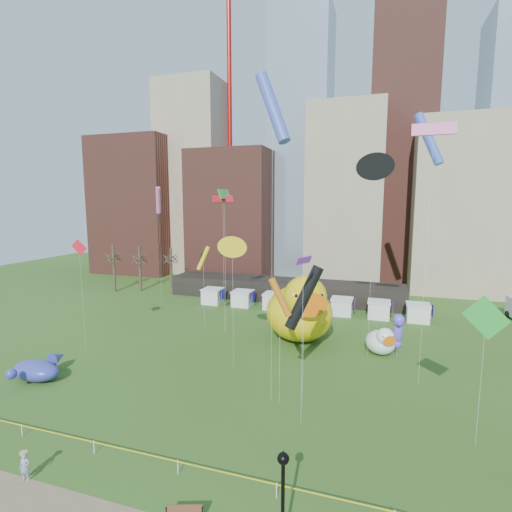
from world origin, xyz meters
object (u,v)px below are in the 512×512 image
(big_duck, at_px, (300,310))
(lamppost, at_px, (283,492))
(small_duck, at_px, (381,341))
(woman, at_px, (25,467))
(seahorse_green, at_px, (291,304))
(seahorse_purple, at_px, (398,328))
(whale_inflatable, at_px, (37,369))

(big_duck, height_order, lamppost, big_duck)
(small_duck, relative_size, woman, 2.66)
(big_duck, bearing_deg, seahorse_green, 170.05)
(big_duck, xyz_separation_m, small_duck, (8.91, -1.29, -2.26))
(small_duck, distance_m, woman, 32.27)
(woman, bearing_deg, seahorse_purple, 39.60)
(big_duck, height_order, seahorse_purple, big_duck)
(lamppost, bearing_deg, big_duck, 99.84)
(seahorse_purple, xyz_separation_m, lamppost, (-5.78, -25.35, 0.03))
(small_duck, xyz_separation_m, lamppost, (-4.21, -25.79, 1.72))
(whale_inflatable, bearing_deg, seahorse_green, 41.09)
(big_duck, distance_m, seahorse_green, 1.23)
(whale_inflatable, distance_m, woman, 14.33)
(lamppost, bearing_deg, seahorse_purple, 77.16)
(small_duck, distance_m, lamppost, 26.19)
(big_duck, xyz_separation_m, woman, (-10.47, -27.09, -2.83))
(small_duck, relative_size, seahorse_purple, 0.98)
(seahorse_purple, distance_m, woman, 32.96)
(lamppost, bearing_deg, woman, 180.00)
(small_duck, relative_size, lamppost, 0.87)
(lamppost, relative_size, woman, 3.05)
(seahorse_purple, bearing_deg, whale_inflatable, -157.72)
(big_duck, distance_m, woman, 29.18)
(woman, bearing_deg, seahorse_green, 59.79)
(big_duck, height_order, small_duck, big_duck)
(lamppost, bearing_deg, seahorse_green, 102.06)
(small_duck, xyz_separation_m, seahorse_green, (-9.94, 1.04, 2.86))
(seahorse_green, xyz_separation_m, lamppost, (5.73, -26.83, -1.14))
(seahorse_green, distance_m, woman, 28.65)
(small_duck, relative_size, seahorse_green, 0.74)
(seahorse_green, distance_m, lamppost, 27.46)
(seahorse_purple, xyz_separation_m, woman, (-20.95, -25.35, -2.26))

